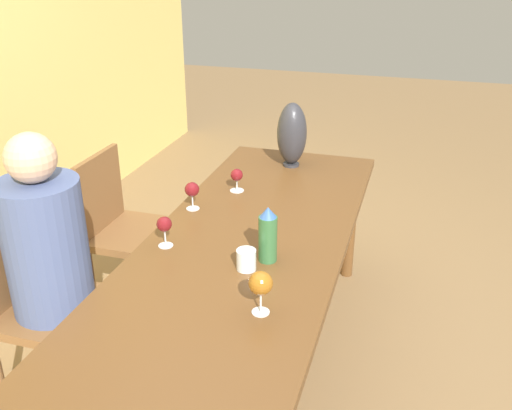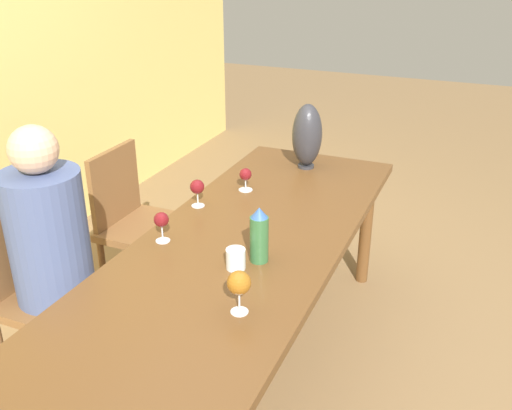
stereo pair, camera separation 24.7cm
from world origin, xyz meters
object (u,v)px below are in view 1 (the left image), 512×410
object	(u,v)px
wine_glass_3	(261,284)
chair_near	(43,301)
chair_far	(126,227)
person_near	(53,268)
vase	(292,134)
water_tumbler	(246,260)
wine_glass_1	(164,225)
wine_glass_2	(237,176)
wine_glass_0	(192,190)
water_bottle	(268,235)

from	to	relation	value
wine_glass_3	chair_near	xyz separation A→B (m)	(0.13, 1.00, -0.35)
chair_far	person_near	size ratio (longest dim) A/B	0.71
vase	chair_far	size ratio (longest dim) A/B	0.41
water_tumbler	person_near	distance (m)	0.80
wine_glass_1	wine_glass_3	world-z (taller)	wine_glass_3
vase	wine_glass_2	distance (m)	0.47
vase	chair_near	xyz separation A→B (m)	(-1.26, 0.77, -0.42)
wine_glass_0	chair_near	xyz separation A→B (m)	(-0.57, 0.46, -0.33)
water_bottle	water_tumbler	bearing A→B (deg)	146.21
water_tumbler	person_near	bearing A→B (deg)	98.84
chair_far	wine_glass_1	bearing A→B (deg)	-136.77
water_bottle	wine_glass_1	bearing A→B (deg)	91.24
vase	wine_glass_2	size ratio (longest dim) A/B	3.06
water_bottle	vase	xyz separation A→B (m)	(1.05, 0.16, 0.07)
wine_glass_3	wine_glass_0	bearing A→B (deg)	37.38
wine_glass_0	wine_glass_1	distance (m)	0.37
water_bottle	wine_glass_3	bearing A→B (deg)	-168.12
wine_glass_2	person_near	size ratio (longest dim) A/B	0.09
vase	wine_glass_0	distance (m)	0.76
water_bottle	chair_far	bearing A→B (deg)	60.99
water_tumbler	wine_glass_2	distance (m)	0.76
wine_glass_1	wine_glass_3	xyz separation A→B (m)	(-0.34, -0.51, 0.02)
water_tumbler	person_near	world-z (taller)	person_near
wine_glass_1	person_near	size ratio (longest dim) A/B	0.11
wine_glass_2	wine_glass_3	xyz separation A→B (m)	(-0.97, -0.41, 0.03)
water_tumbler	vase	world-z (taller)	vase
vase	water_bottle	bearing A→B (deg)	-171.46
water_tumbler	vase	size ratio (longest dim) A/B	0.23
water_tumbler	chair_near	distance (m)	0.92
water_bottle	wine_glass_1	xyz separation A→B (m)	(-0.01, 0.43, -0.02)
water_tumbler	chair_far	xyz separation A→B (m)	(0.60, 0.86, -0.28)
water_bottle	wine_glass_3	world-z (taller)	water_bottle
water_bottle	chair_far	distance (m)	1.11
vase	person_near	bearing A→B (deg)	151.40
wine_glass_2	chair_near	bearing A→B (deg)	144.74
water_bottle	wine_glass_2	world-z (taller)	water_bottle
water_bottle	chair_far	size ratio (longest dim) A/B	0.26
chair_far	wine_glass_0	bearing A→B (deg)	-108.50
chair_near	person_near	xyz separation A→B (m)	(-0.00, -0.08, 0.17)
chair_far	person_near	bearing A→B (deg)	-173.79
wine_glass_1	chair_far	bearing A→B (deg)	43.23
wine_glass_1	wine_glass_3	distance (m)	0.61
wine_glass_0	wine_glass_2	bearing A→B (deg)	-26.34
wine_glass_1	wine_glass_2	bearing A→B (deg)	-8.87
wine_glass_1	person_near	xyz separation A→B (m)	(-0.20, 0.41, -0.16)
chair_near	chair_far	xyz separation A→B (m)	(0.72, 0.00, 0.00)
person_near	wine_glass_1	bearing A→B (deg)	-63.90
vase	person_near	size ratio (longest dim) A/B	0.29
wine_glass_1	wine_glass_2	size ratio (longest dim) A/B	1.12
chair_near	chair_far	bearing A→B (deg)	0.00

